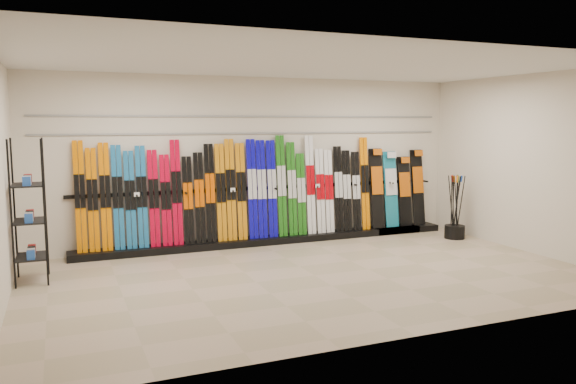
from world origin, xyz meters
name	(u,v)px	position (x,y,z in m)	size (l,w,h in m)	color
floor	(315,275)	(0.00, 0.00, 0.00)	(8.00, 8.00, 0.00)	tan
back_wall	(257,161)	(0.00, 2.50, 1.50)	(8.00, 8.00, 0.00)	beige
right_wall	(531,164)	(4.00, 0.00, 1.50)	(5.00, 5.00, 0.00)	beige
ceiling	(316,64)	(0.00, 0.00, 3.00)	(8.00, 8.00, 0.00)	silver
ski_rack_base	(273,240)	(0.22, 2.28, 0.06)	(8.00, 0.40, 0.12)	black
skis	(236,192)	(-0.46, 2.32, 0.96)	(5.38, 0.22, 1.84)	orange
snowboards	(397,189)	(2.92, 2.35, 0.87)	(1.24, 0.24, 1.56)	black
accessory_rack	(29,211)	(-3.75, 1.23, 0.99)	(0.40, 0.60, 1.98)	black
pole_bin	(455,232)	(3.57, 1.35, 0.12)	(0.38, 0.38, 0.25)	black
ski_poles	(455,206)	(3.57, 1.37, 0.61)	(0.25, 0.30, 1.18)	black
slatwall_rail_0	(257,133)	(0.00, 2.48, 2.00)	(7.60, 0.02, 0.03)	gray
slatwall_rail_1	(257,116)	(0.00, 2.48, 2.30)	(7.60, 0.02, 0.03)	gray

